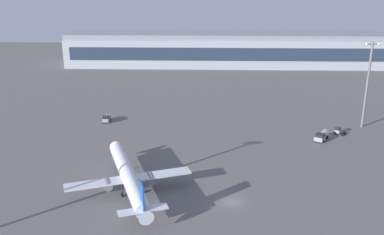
{
  "coord_description": "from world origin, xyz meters",
  "views": [
    {
      "loc": [
        -6.08,
        -82.18,
        46.98
      ],
      "look_at": [
        -9.69,
        43.51,
        4.0
      ],
      "focal_mm": 40.92,
      "sensor_mm": 36.0,
      "label": 1
    }
  ],
  "objects_px": {
    "baggage_tractor": "(107,118)",
    "pushback_tug": "(338,131)",
    "fuel_truck": "(322,136)",
    "airplane_mid_apron": "(129,177)",
    "apron_light_west": "(368,80)"
  },
  "relations": [
    {
      "from": "fuel_truck",
      "to": "pushback_tug",
      "type": "relative_size",
      "value": 1.81
    },
    {
      "from": "baggage_tractor",
      "to": "pushback_tug",
      "type": "bearing_deg",
      "value": 173.23
    },
    {
      "from": "airplane_mid_apron",
      "to": "apron_light_west",
      "type": "relative_size",
      "value": 1.31
    },
    {
      "from": "fuel_truck",
      "to": "baggage_tractor",
      "type": "bearing_deg",
      "value": 21.45
    },
    {
      "from": "pushback_tug",
      "to": "apron_light_west",
      "type": "height_order",
      "value": "apron_light_west"
    },
    {
      "from": "fuel_truck",
      "to": "pushback_tug",
      "type": "distance_m",
      "value": 8.08
    },
    {
      "from": "airplane_mid_apron",
      "to": "baggage_tractor",
      "type": "height_order",
      "value": "airplane_mid_apron"
    },
    {
      "from": "fuel_truck",
      "to": "apron_light_west",
      "type": "height_order",
      "value": "apron_light_west"
    },
    {
      "from": "airplane_mid_apron",
      "to": "pushback_tug",
      "type": "height_order",
      "value": "airplane_mid_apron"
    },
    {
      "from": "pushback_tug",
      "to": "baggage_tractor",
      "type": "distance_m",
      "value": 72.07
    },
    {
      "from": "pushback_tug",
      "to": "baggage_tractor",
      "type": "xyz_separation_m",
      "value": [
        -71.52,
        8.88,
        0.11
      ]
    },
    {
      "from": "apron_light_west",
      "to": "fuel_truck",
      "type": "bearing_deg",
      "value": -143.12
    },
    {
      "from": "fuel_truck",
      "to": "apron_light_west",
      "type": "bearing_deg",
      "value": -109.51
    },
    {
      "from": "pushback_tug",
      "to": "baggage_tractor",
      "type": "bearing_deg",
      "value": 117.96
    },
    {
      "from": "airplane_mid_apron",
      "to": "apron_light_west",
      "type": "bearing_deg",
      "value": 13.71
    }
  ]
}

